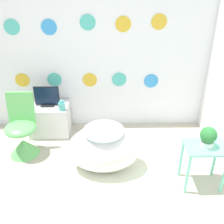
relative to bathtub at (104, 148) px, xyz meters
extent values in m
cube|color=white|center=(-0.24, 1.05, 1.02)|extent=(4.45, 0.04, 2.60)
cylinder|color=gold|center=(-1.18, 1.02, 0.47)|extent=(0.21, 0.01, 0.21)
cylinder|color=#4CBFB2|center=(-0.72, 1.02, 0.48)|extent=(0.21, 0.01, 0.21)
cylinder|color=gold|center=(-0.21, 1.02, 0.47)|extent=(0.21, 0.01, 0.21)
cylinder|color=#4CBFB2|center=(0.22, 1.02, 0.47)|extent=(0.21, 0.01, 0.21)
cylinder|color=#3899E5|center=(0.69, 1.02, 0.45)|extent=(0.21, 0.01, 0.21)
cylinder|color=#4CBFB2|center=(-1.20, 1.02, 1.22)|extent=(0.21, 0.01, 0.21)
cylinder|color=#3899E5|center=(-0.71, 1.02, 1.22)|extent=(0.21, 0.01, 0.21)
cylinder|color=#4CBFB2|center=(-0.20, 1.02, 1.27)|extent=(0.21, 0.01, 0.21)
cylinder|color=gold|center=(0.26, 1.02, 1.25)|extent=(0.21, 0.01, 0.21)
cylinder|color=gold|center=(0.73, 1.02, 1.28)|extent=(0.21, 0.01, 0.21)
cube|color=silver|center=(-0.05, -0.12, -0.28)|extent=(1.31, 0.69, 0.01)
ellipsoid|color=white|center=(0.00, 0.00, 0.00)|extent=(0.88, 0.59, 0.56)
cylinder|color=#B2DBEA|center=(0.00, 0.00, 0.26)|extent=(0.48, 0.48, 0.01)
cone|color=#66C166|center=(-1.06, 0.28, -0.17)|extent=(0.38, 0.38, 0.22)
ellipsoid|color=#66C166|center=(-1.06, 0.28, 0.12)|extent=(0.40, 0.40, 0.14)
cube|color=#66C166|center=(-1.06, 0.43, 0.33)|extent=(0.34, 0.10, 0.43)
cube|color=silver|center=(-0.81, 0.79, -0.05)|extent=(0.57, 0.41, 0.45)
cube|color=white|center=(-0.81, 0.60, 0.03)|extent=(0.48, 0.01, 0.13)
cube|color=black|center=(-0.81, 0.79, 0.18)|extent=(0.18, 0.12, 0.02)
cube|color=black|center=(-0.81, 0.80, 0.33)|extent=(0.35, 0.01, 0.28)
cube|color=#0F1E38|center=(-0.81, 0.79, 0.33)|extent=(0.33, 0.01, 0.26)
cylinder|color=#51B2AD|center=(-0.58, 0.66, 0.23)|extent=(0.09, 0.09, 0.11)
cylinder|color=#51B2AD|center=(-0.58, 0.66, 0.30)|extent=(0.05, 0.05, 0.03)
cube|color=#72D8B7|center=(1.09, -0.31, 0.24)|extent=(0.45, 0.33, 0.02)
cylinder|color=#72D8B7|center=(0.89, -0.44, -0.03)|extent=(0.03, 0.03, 0.50)
cylinder|color=#72D8B7|center=(1.29, -0.44, -0.03)|extent=(0.03, 0.03, 0.50)
cylinder|color=#72D8B7|center=(0.89, -0.17, -0.03)|extent=(0.03, 0.03, 0.50)
cylinder|color=#72D8B7|center=(1.29, -0.17, -0.03)|extent=(0.03, 0.03, 0.50)
cylinder|color=white|center=(1.09, -0.31, 0.28)|extent=(0.14, 0.14, 0.07)
sphere|color=#2D7A38|center=(1.09, -0.31, 0.39)|extent=(0.17, 0.17, 0.17)
camera|label=1|loc=(0.05, -2.54, 1.91)|focal=42.00mm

